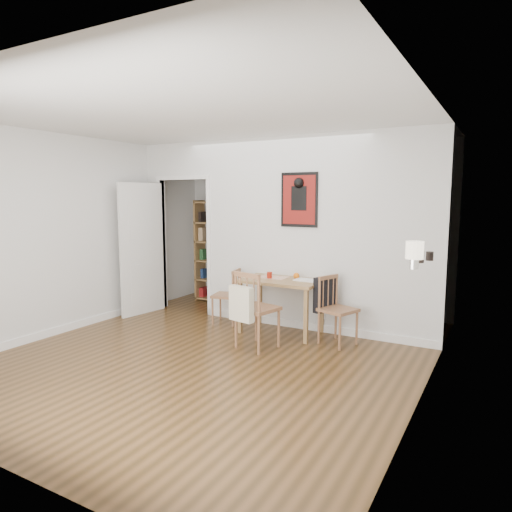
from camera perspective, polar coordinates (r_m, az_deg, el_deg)
The scene contains 15 objects.
ground at distance 5.42m, azimuth -4.63°, elevation -11.90°, with size 5.20×5.20×0.00m, color brown.
room_shell at distance 6.25m, azimuth 2.88°, elevation 2.88°, with size 5.20×5.20×5.20m.
dining_table at distance 6.01m, azimuth 3.21°, elevation -3.71°, with size 1.05×0.67×0.72m.
chair_left at distance 6.51m, azimuth -3.73°, elevation -5.02°, with size 0.47×0.47×0.78m.
chair_right at distance 5.66m, azimuth 10.08°, elevation -6.56°, with size 0.58×0.54×0.84m.
chair_front at distance 5.42m, azimuth 0.06°, elevation -6.65°, with size 0.56×0.60×0.93m.
bookshelf at distance 7.83m, azimuth -5.01°, elevation 0.52°, with size 0.73×0.29×1.73m.
fireplace at distance 4.69m, azimuth 19.83°, elevation -7.50°, with size 0.45×1.25×1.16m.
red_glass at distance 6.02m, azimuth 1.69°, elevation -2.42°, with size 0.07×0.07×0.09m, color maroon.
orange_fruit at distance 6.03m, azimuth 5.06°, elevation -2.47°, with size 0.08×0.08×0.08m, color orange.
placemat at distance 6.12m, azimuth 2.16°, elevation -2.67°, with size 0.38×0.28×0.00m, color beige.
notebook at distance 5.91m, azimuth 6.33°, elevation -3.00°, with size 0.29×0.21×0.01m, color silver.
mantel_lamp at distance 4.21m, azimuth 19.21°, elevation 0.50°, with size 0.16×0.16×0.24m.
ceramic_jar_a at distance 4.65m, azimuth 19.68°, elevation -0.05°, with size 0.10×0.10×0.12m, color black.
ceramic_jar_b at distance 4.83m, azimuth 20.89°, elevation -0.01°, with size 0.07×0.07×0.09m, color black.
Camera 1 is at (2.86, -4.24, 1.78)m, focal length 32.00 mm.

